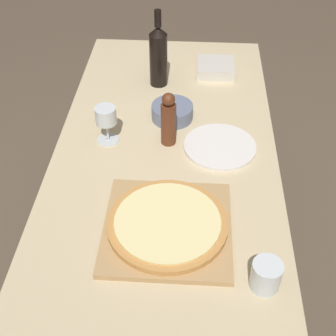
# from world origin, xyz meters

# --- Properties ---
(ground_plane) EXTENTS (12.00, 12.00, 0.00)m
(ground_plane) POSITION_xyz_m (0.00, 0.00, 0.00)
(ground_plane) COLOR brown
(dining_table) EXTENTS (0.79, 1.71, 0.78)m
(dining_table) POSITION_xyz_m (0.00, 0.00, 0.68)
(dining_table) COLOR #CCB78E
(dining_table) RESTS_ON ground_plane
(cutting_board) EXTENTS (0.38, 0.38, 0.02)m
(cutting_board) POSITION_xyz_m (0.03, -0.35, 0.78)
(cutting_board) COLOR tan
(cutting_board) RESTS_ON dining_table
(pizza) EXTENTS (0.36, 0.36, 0.02)m
(pizza) POSITION_xyz_m (0.03, -0.35, 0.80)
(pizza) COLOR #C68947
(pizza) RESTS_ON cutting_board
(wine_bottle) EXTENTS (0.07, 0.07, 0.32)m
(wine_bottle) POSITION_xyz_m (-0.06, 0.46, 0.91)
(wine_bottle) COLOR black
(wine_bottle) RESTS_ON dining_table
(pepper_mill) EXTENTS (0.05, 0.05, 0.21)m
(pepper_mill) POSITION_xyz_m (0.01, 0.07, 0.87)
(pepper_mill) COLOR #5B2D19
(pepper_mill) RESTS_ON dining_table
(wine_glass) EXTENTS (0.08, 0.08, 0.14)m
(wine_glass) POSITION_xyz_m (-0.21, 0.06, 0.88)
(wine_glass) COLOR silver
(wine_glass) RESTS_ON dining_table
(small_bowl) EXTENTS (0.16, 0.16, 0.06)m
(small_bowl) POSITION_xyz_m (0.01, 0.22, 0.80)
(small_bowl) COLOR slate
(small_bowl) RESTS_ON dining_table
(drinking_tumbler) EXTENTS (0.08, 0.08, 0.09)m
(drinking_tumbler) POSITION_xyz_m (0.30, -0.53, 0.82)
(drinking_tumbler) COLOR silver
(drinking_tumbler) RESTS_ON dining_table
(dinner_plate) EXTENTS (0.26, 0.26, 0.01)m
(dinner_plate) POSITION_xyz_m (0.19, 0.04, 0.78)
(dinner_plate) COLOR white
(dinner_plate) RESTS_ON dining_table
(food_container) EXTENTS (0.16, 0.16, 0.05)m
(food_container) POSITION_xyz_m (0.18, 0.57, 0.80)
(food_container) COLOR beige
(food_container) RESTS_ON dining_table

